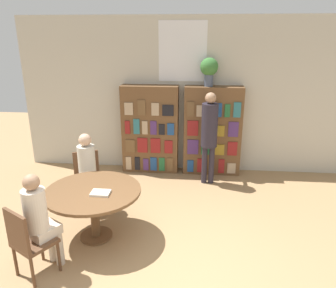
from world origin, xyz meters
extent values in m
cube|color=beige|center=(0.00, 3.52, 1.50)|extent=(6.40, 0.06, 3.00)
cube|color=white|center=(0.00, 3.49, 2.35)|extent=(0.90, 0.01, 1.10)
cube|color=brown|center=(-0.61, 3.33, 0.87)|extent=(1.10, 0.32, 1.73)
cube|color=tan|center=(-1.04, 3.16, 0.20)|extent=(0.11, 0.02, 0.27)
cube|color=black|center=(-0.86, 3.16, 0.19)|extent=(0.10, 0.02, 0.27)
cube|color=#4C2D6B|center=(-0.69, 3.16, 0.18)|extent=(0.10, 0.02, 0.24)
cube|color=navy|center=(-0.53, 3.16, 0.20)|extent=(0.13, 0.02, 0.27)
cube|color=#236638|center=(-0.36, 3.16, 0.20)|extent=(0.11, 0.02, 0.27)
cube|color=brown|center=(-0.20, 3.16, 0.20)|extent=(0.11, 0.02, 0.28)
cube|color=brown|center=(-0.99, 3.16, 0.56)|extent=(0.19, 0.02, 0.25)
cube|color=maroon|center=(-0.75, 3.16, 0.59)|extent=(0.20, 0.02, 0.30)
cube|color=maroon|center=(-0.49, 3.16, 0.59)|extent=(0.19, 0.02, 0.30)
cube|color=maroon|center=(-0.23, 3.16, 0.57)|extent=(0.16, 0.02, 0.26)
cube|color=maroon|center=(-1.03, 3.16, 0.94)|extent=(0.10, 0.02, 0.26)
cube|color=#2D707A|center=(-0.85, 3.16, 0.96)|extent=(0.12, 0.02, 0.30)
cube|color=tan|center=(-0.69, 3.16, 0.95)|extent=(0.11, 0.02, 0.26)
cube|color=#4C2D6B|center=(-0.52, 3.16, 0.95)|extent=(0.12, 0.02, 0.27)
cube|color=black|center=(-0.36, 3.16, 0.92)|extent=(0.12, 0.02, 0.21)
cube|color=navy|center=(-0.19, 3.16, 0.93)|extent=(0.13, 0.02, 0.23)
cube|color=tan|center=(-0.99, 3.16, 1.31)|extent=(0.16, 0.02, 0.24)
cube|color=brown|center=(-0.74, 3.16, 1.34)|extent=(0.15, 0.02, 0.29)
cube|color=tan|center=(-0.49, 3.16, 1.31)|extent=(0.14, 0.02, 0.24)
cube|color=black|center=(-0.24, 3.16, 1.29)|extent=(0.21, 0.02, 0.21)
cube|color=brown|center=(0.61, 3.33, 0.87)|extent=(1.10, 0.32, 1.73)
cube|color=navy|center=(0.20, 3.16, 0.18)|extent=(0.12, 0.02, 0.24)
cube|color=maroon|center=(0.41, 3.16, 0.20)|extent=(0.14, 0.02, 0.28)
cube|color=brown|center=(0.61, 3.16, 0.20)|extent=(0.12, 0.02, 0.29)
cube|color=maroon|center=(0.81, 3.16, 0.20)|extent=(0.11, 0.02, 0.29)
cube|color=tan|center=(1.01, 3.16, 0.16)|extent=(0.16, 0.02, 0.21)
cube|color=#4C2D6B|center=(0.24, 3.16, 0.58)|extent=(0.21, 0.02, 0.29)
cube|color=#236638|center=(0.49, 3.16, 0.58)|extent=(0.17, 0.02, 0.29)
cube|color=olive|center=(0.75, 3.16, 0.54)|extent=(0.20, 0.02, 0.21)
cube|color=maroon|center=(1.00, 3.16, 0.57)|extent=(0.18, 0.02, 0.27)
cube|color=maroon|center=(0.23, 3.16, 0.96)|extent=(0.21, 0.02, 0.29)
cube|color=#236638|center=(0.49, 3.16, 0.95)|extent=(0.15, 0.02, 0.27)
cube|color=olive|center=(0.74, 3.16, 0.92)|extent=(0.17, 0.02, 0.21)
cube|color=#4C2D6B|center=(0.99, 3.16, 0.96)|extent=(0.19, 0.02, 0.29)
cube|color=brown|center=(0.18, 3.16, 1.33)|extent=(0.13, 0.02, 0.28)
cube|color=tan|center=(0.36, 3.16, 1.30)|extent=(0.13, 0.02, 0.21)
cube|color=#4C2D6B|center=(0.53, 3.16, 1.30)|extent=(0.13, 0.02, 0.23)
cube|color=navy|center=(0.70, 3.16, 1.32)|extent=(0.12, 0.02, 0.26)
cube|color=#236638|center=(0.86, 3.16, 1.31)|extent=(0.10, 0.02, 0.24)
cube|color=#2D707A|center=(1.04, 3.16, 1.33)|extent=(0.13, 0.02, 0.28)
cylinder|color=#475166|center=(0.50, 3.33, 1.85)|extent=(0.17, 0.17, 0.23)
sphere|color=#387033|center=(0.50, 3.33, 2.09)|extent=(0.33, 0.33, 0.33)
cylinder|color=brown|center=(-1.03, 0.93, 0.01)|extent=(0.44, 0.44, 0.03)
cylinder|color=brown|center=(-1.03, 0.93, 0.35)|extent=(0.12, 0.12, 0.65)
cylinder|color=brown|center=(-1.03, 0.93, 0.70)|extent=(1.27, 1.27, 0.04)
cube|color=brown|center=(-1.48, 0.16, 0.42)|extent=(0.55, 0.55, 0.04)
cube|color=brown|center=(-1.57, 0.01, 0.66)|extent=(0.36, 0.23, 0.45)
cylinder|color=brown|center=(-1.54, 0.40, 0.20)|extent=(0.04, 0.04, 0.40)
cylinder|color=brown|center=(-1.24, 0.22, 0.20)|extent=(0.04, 0.04, 0.40)
cylinder|color=brown|center=(-1.71, 0.10, 0.20)|extent=(0.04, 0.04, 0.40)
cylinder|color=brown|center=(-1.42, -0.07, 0.20)|extent=(0.04, 0.04, 0.40)
cube|color=brown|center=(-1.38, 1.75, 0.42)|extent=(0.53, 0.53, 0.04)
cube|color=brown|center=(-1.45, 1.92, 0.66)|extent=(0.38, 0.19, 0.45)
cylinder|color=brown|center=(-1.16, 1.66, 0.20)|extent=(0.04, 0.04, 0.40)
cylinder|color=brown|center=(-1.47, 1.53, 0.20)|extent=(0.04, 0.04, 0.40)
cylinder|color=brown|center=(-1.29, 1.97, 0.20)|extent=(0.04, 0.04, 0.40)
cylinder|color=brown|center=(-1.61, 1.84, 0.20)|extent=(0.04, 0.04, 0.40)
cube|color=beige|center=(-1.33, 1.62, 0.50)|extent=(0.37, 0.40, 0.12)
cylinder|color=beige|center=(-1.36, 1.70, 0.81)|extent=(0.26, 0.26, 0.50)
sphere|color=tan|center=(-1.36, 1.70, 1.15)|extent=(0.19, 0.19, 0.19)
cylinder|color=beige|center=(-1.21, 1.55, 0.22)|extent=(0.10, 0.10, 0.44)
cylinder|color=beige|center=(-1.35, 1.49, 0.22)|extent=(0.10, 0.10, 0.44)
cube|color=beige|center=(-1.41, 0.28, 0.50)|extent=(0.38, 0.41, 0.12)
cylinder|color=beige|center=(-1.45, 0.21, 0.81)|extent=(0.26, 0.26, 0.50)
sphere|color=#A37A5B|center=(-1.45, 0.21, 1.15)|extent=(0.18, 0.18, 0.18)
cylinder|color=beige|center=(-1.41, 0.42, 0.22)|extent=(0.10, 0.10, 0.44)
cylinder|color=beige|center=(-1.29, 0.34, 0.22)|extent=(0.10, 0.10, 0.44)
cylinder|color=#28232D|center=(0.47, 2.82, 0.36)|extent=(0.10, 0.10, 0.73)
cylinder|color=#28232D|center=(0.60, 2.82, 0.36)|extent=(0.10, 0.10, 0.73)
cylinder|color=#28232D|center=(0.53, 2.82, 1.12)|extent=(0.29, 0.29, 0.79)
sphere|color=#A37A5B|center=(0.53, 2.82, 1.61)|extent=(0.19, 0.19, 0.19)
cylinder|color=#28232D|center=(0.62, 3.09, 1.31)|extent=(0.07, 0.30, 0.07)
cube|color=silver|center=(-0.89, 0.83, 0.73)|extent=(0.24, 0.18, 0.03)
camera|label=1|loc=(0.33, -2.84, 2.67)|focal=35.00mm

